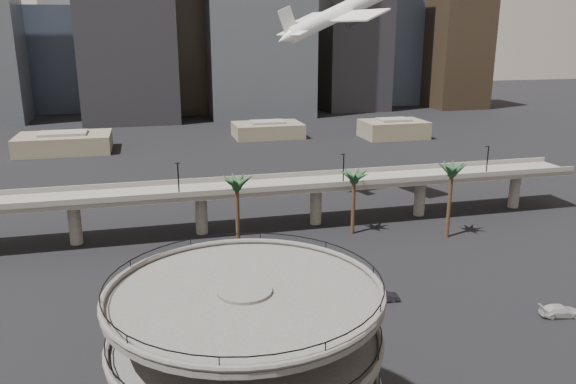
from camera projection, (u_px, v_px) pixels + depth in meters
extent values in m
cylinder|color=#4F4C49|center=(247.00, 381.00, 46.46)|extent=(4.40, 4.40, 16.50)
cylinder|color=#4F4C49|center=(247.00, 383.00, 46.52)|extent=(22.00, 22.00, 0.45)
torus|color=#4F4C49|center=(247.00, 378.00, 46.39)|extent=(22.20, 22.20, 0.50)
torus|color=black|center=(247.00, 370.00, 46.17)|extent=(21.80, 21.80, 0.10)
cylinder|color=#4F4C49|center=(246.00, 340.00, 45.43)|extent=(22.00, 22.00, 0.45)
torus|color=#4F4C49|center=(246.00, 335.00, 45.30)|extent=(22.20, 22.20, 0.50)
torus|color=black|center=(246.00, 326.00, 45.08)|extent=(21.80, 21.80, 0.10)
cylinder|color=#4F4C49|center=(245.00, 295.00, 44.34)|extent=(22.00, 22.00, 0.45)
torus|color=#4F4C49|center=(245.00, 290.00, 44.21)|extent=(22.20, 22.20, 0.50)
torus|color=black|center=(244.00, 280.00, 43.99)|extent=(21.80, 21.80, 0.10)
cube|color=#69635D|center=(260.00, 188.00, 104.55)|extent=(130.00, 9.00, 0.90)
cube|color=#69635D|center=(265.00, 189.00, 100.11)|extent=(130.00, 0.30, 1.00)
cube|color=#69635D|center=(255.00, 177.00, 108.51)|extent=(130.00, 0.30, 1.00)
cylinder|color=#69635D|center=(75.00, 223.00, 97.91)|extent=(2.20, 2.20, 8.00)
cylinder|color=#69635D|center=(201.00, 214.00, 103.10)|extent=(2.20, 2.20, 8.00)
cylinder|color=#69635D|center=(316.00, 205.00, 108.29)|extent=(2.20, 2.20, 8.00)
cylinder|color=#69635D|center=(420.00, 197.00, 113.49)|extent=(2.20, 2.20, 8.00)
cylinder|color=#69635D|center=(515.00, 190.00, 118.68)|extent=(2.20, 2.20, 8.00)
cylinder|color=black|center=(178.00, 180.00, 96.33)|extent=(0.24, 0.24, 6.00)
cylinder|color=black|center=(343.00, 170.00, 103.41)|extent=(0.24, 0.24, 6.00)
cylinder|color=black|center=(487.00, 161.00, 110.49)|extent=(0.24, 0.24, 6.00)
cylinder|color=#422D1C|center=(238.00, 218.00, 93.40)|extent=(0.70, 0.70, 12.15)
ellipsoid|color=#1B3D21|center=(237.00, 181.00, 91.64)|extent=(4.40, 4.40, 2.00)
cylinder|color=#422D1C|center=(353.00, 205.00, 102.51)|extent=(0.70, 0.70, 10.80)
ellipsoid|color=#1B3D21|center=(354.00, 175.00, 100.93)|extent=(4.40, 4.40, 2.00)
cylinder|color=#422D1C|center=(449.00, 204.00, 100.44)|extent=(0.70, 0.70, 12.60)
ellipsoid|color=#1B3D21|center=(452.00, 167.00, 98.62)|extent=(4.40, 4.40, 2.00)
cube|color=#635B49|center=(64.00, 143.00, 174.65)|extent=(28.00, 18.00, 5.50)
cube|color=#69635D|center=(63.00, 133.00, 173.79)|extent=(14.00, 9.00, 0.80)
cube|color=#635B49|center=(268.00, 130.00, 199.85)|extent=(24.00, 16.00, 5.00)
cube|color=#69635D|center=(268.00, 122.00, 199.06)|extent=(12.00, 8.00, 0.80)
cube|color=#635B49|center=(393.00, 129.00, 198.67)|extent=(22.00, 15.00, 6.00)
cube|color=#69635D|center=(394.00, 120.00, 197.74)|extent=(11.00, 7.50, 0.80)
cube|color=#353F52|center=(65.00, 59.00, 264.46)|extent=(30.00, 30.00, 47.76)
cube|color=#69635D|center=(59.00, 3.00, 257.62)|extent=(16.50, 16.50, 2.40)
cube|color=#2C2318|center=(195.00, 13.00, 254.27)|extent=(28.00, 26.00, 89.54)
cube|color=#7E6E57|center=(293.00, 63.00, 286.57)|extent=(24.00, 24.00, 41.79)
cube|color=#69635D|center=(293.00, 18.00, 280.54)|extent=(13.20, 13.20, 2.40)
cube|color=black|center=(355.00, 8.00, 261.49)|extent=(30.00, 28.00, 94.52)
cube|color=#353F52|center=(389.00, 35.00, 289.91)|extent=(34.00, 30.00, 69.64)
cube|color=#2C2318|center=(457.00, 48.00, 274.11)|extent=(26.00, 26.00, 57.70)
cube|color=#7E6E57|center=(216.00, 66.00, 297.04)|extent=(22.00, 22.00, 37.81)
cube|color=#69635D|center=(215.00, 27.00, 291.55)|extent=(12.10, 12.10, 2.40)
cylinder|color=silver|center=(340.00, 12.00, 116.60)|extent=(24.90, 10.00, 12.46)
cone|color=silver|center=(285.00, 38.00, 111.67)|extent=(4.69, 3.92, 3.89)
cube|color=silver|center=(337.00, 16.00, 116.52)|extent=(12.92, 27.86, 2.48)
cube|color=silver|center=(292.00, 33.00, 112.15)|extent=(4.54, 9.35, 1.02)
cube|color=silver|center=(288.00, 21.00, 111.05)|extent=(4.47, 1.56, 5.74)
cylinder|color=#29292F|center=(327.00, 22.00, 121.40)|extent=(4.57, 2.92, 3.11)
cylinder|color=#29292F|center=(355.00, 21.00, 113.05)|extent=(4.57, 2.92, 3.11)
imported|color=#C64E1C|center=(353.00, 346.00, 65.02)|extent=(5.18, 2.87, 1.67)
imported|color=#212227|center=(384.00, 296.00, 77.45)|extent=(4.46, 1.90, 1.43)
imported|color=#BBB9B6|center=(560.00, 311.00, 73.34)|extent=(5.60, 3.09, 1.54)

